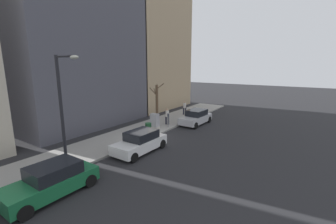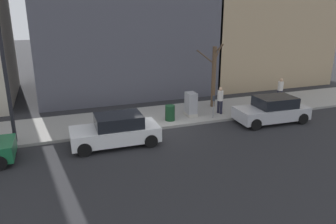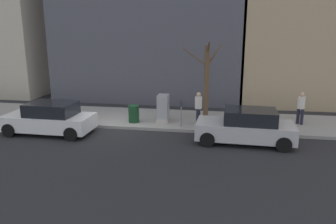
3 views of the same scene
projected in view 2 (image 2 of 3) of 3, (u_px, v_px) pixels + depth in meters
ground_plane at (162, 130)px, 17.99m from camera, size 120.00×120.00×0.00m
sidewalk at (151, 117)px, 19.76m from camera, size 4.00×36.00×0.15m
parked_car_silver at (272, 110)px, 18.96m from camera, size 2.05×4.26×1.52m
parked_car_white at (116, 130)px, 15.79m from camera, size 1.98×4.23×1.52m
parking_meter at (213, 104)px, 19.21m from camera, size 0.14×0.10×1.35m
utility_box at (191, 104)px, 19.66m from camera, size 0.83×0.61×1.43m
streetlamp at (3, 63)px, 14.60m from camera, size 1.97×0.32×6.50m
bare_tree at (214, 75)px, 21.10m from camera, size 1.59×2.10×4.16m
trash_bin at (170, 113)px, 18.88m from camera, size 0.56×0.56×0.90m
pedestrian_near_meter at (280, 89)px, 22.47m from camera, size 0.36×0.36×1.66m
pedestrian_midblock at (220, 99)px, 20.01m from camera, size 0.39×0.36×1.66m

